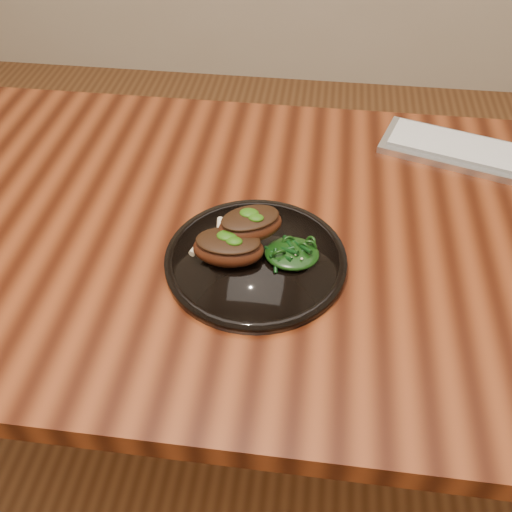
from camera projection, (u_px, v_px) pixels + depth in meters
The scene contains 7 objects.
desk at pixel (276, 262), 1.00m from camera, with size 1.60×0.80×0.75m.
plate at pixel (256, 260), 0.88m from camera, with size 0.28×0.28×0.02m.
lamb_chop_front at pixel (228, 247), 0.85m from camera, with size 0.12×0.08×0.05m.
lamb_chop_back at pixel (250, 224), 0.87m from camera, with size 0.12×0.10×0.05m.
herb_smear at pixel (239, 228), 0.92m from camera, with size 0.07×0.05×0.00m, color #164207.
greens_heap at pixel (292, 251), 0.86m from camera, with size 0.08×0.08×0.03m.
keyboard at pixel (493, 157), 1.07m from camera, with size 0.43×0.24×0.02m.
Camera 1 is at (0.06, -0.71, 1.38)m, focal length 40.00 mm.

